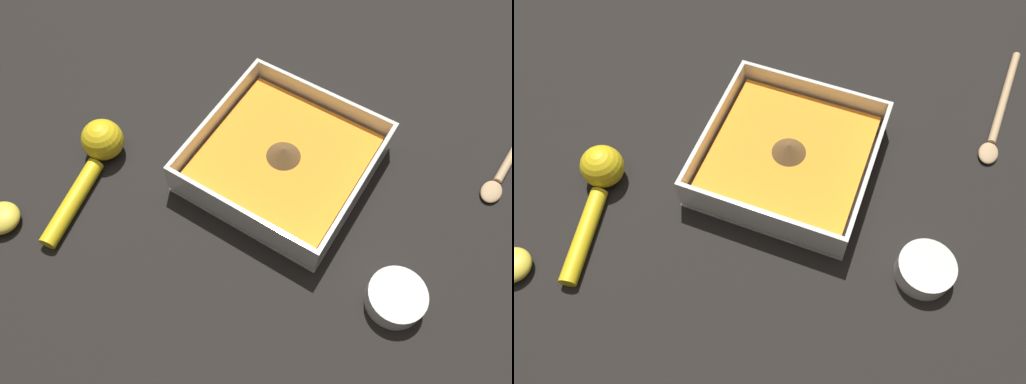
% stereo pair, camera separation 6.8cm
% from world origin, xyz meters
% --- Properties ---
extents(ground_plane, '(4.00, 4.00, 0.00)m').
position_xyz_m(ground_plane, '(0.00, 0.00, 0.00)').
color(ground_plane, black).
extents(square_dish, '(0.24, 0.24, 0.06)m').
position_xyz_m(square_dish, '(-0.03, 0.02, 0.02)').
color(square_dish, silver).
rests_on(square_dish, ground_plane).
extents(spice_bowl, '(0.07, 0.07, 0.03)m').
position_xyz_m(spice_bowl, '(0.19, -0.07, 0.01)').
color(spice_bowl, silver).
rests_on(spice_bowl, ground_plane).
extents(lemon_squeezer, '(0.08, 0.19, 0.06)m').
position_xyz_m(lemon_squeezer, '(-0.26, -0.11, 0.03)').
color(lemon_squeezer, yellow).
rests_on(lemon_squeezer, ground_plane).
extents(lemon_half, '(0.05, 0.05, 0.03)m').
position_xyz_m(lemon_half, '(-0.31, -0.26, 0.01)').
color(lemon_half, yellow).
rests_on(lemon_half, ground_plane).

